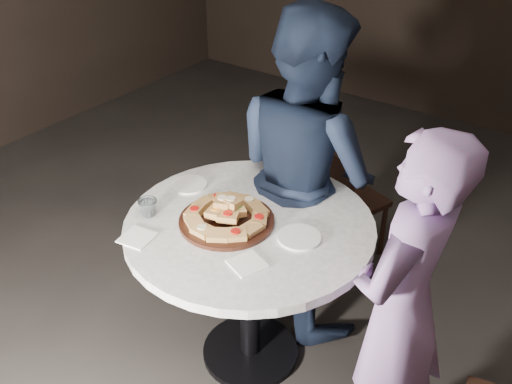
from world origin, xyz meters
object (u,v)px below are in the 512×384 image
(diner_navy, at_px, (306,172))
(diner_teal, at_px, (401,307))
(chair_far, at_px, (342,196))
(water_glass, at_px, (148,208))
(serving_board, at_px, (227,221))
(focaccia_pile, at_px, (226,213))
(table, at_px, (250,249))

(diner_navy, bearing_deg, diner_teal, 168.81)
(chair_far, bearing_deg, water_glass, 93.30)
(water_glass, relative_size, chair_far, 0.11)
(diner_teal, bearing_deg, serving_board, -82.48)
(water_glass, distance_m, diner_navy, 0.82)
(focaccia_pile, height_order, chair_far, focaccia_pile)
(serving_board, distance_m, water_glass, 0.36)
(table, bearing_deg, chair_far, 92.10)
(diner_teal, bearing_deg, water_glass, -75.31)
(serving_board, height_order, water_glass, water_glass)
(serving_board, relative_size, water_glass, 4.89)
(serving_board, bearing_deg, table, 39.12)
(water_glass, bearing_deg, chair_far, 73.35)
(water_glass, bearing_deg, focaccia_pile, 26.79)
(serving_board, height_order, diner_navy, diner_navy)
(table, height_order, serving_board, serving_board)
(serving_board, height_order, chair_far, serving_board)
(serving_board, xyz_separation_m, diner_teal, (0.82, 0.04, -0.09))
(serving_board, xyz_separation_m, water_glass, (-0.32, -0.16, 0.03))
(diner_teal, bearing_deg, focaccia_pile, -82.65)
(focaccia_pile, distance_m, water_glass, 0.36)
(focaccia_pile, xyz_separation_m, diner_navy, (0.07, 0.56, -0.03))
(focaccia_pile, relative_size, water_glass, 4.32)
(table, bearing_deg, water_glass, -150.87)
(diner_navy, distance_m, diner_teal, 0.92)
(table, height_order, water_glass, water_glass)
(focaccia_pile, bearing_deg, diner_navy, 82.78)
(focaccia_pile, distance_m, diner_navy, 0.57)
(serving_board, bearing_deg, focaccia_pile, 123.05)
(water_glass, relative_size, diner_teal, 0.06)
(serving_board, xyz_separation_m, chair_far, (0.04, 1.06, -0.40))
(table, relative_size, focaccia_pile, 3.86)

